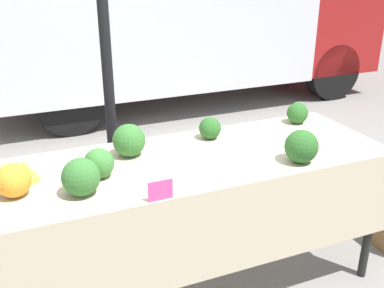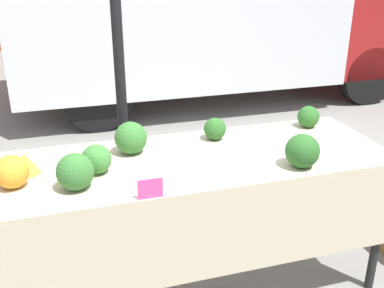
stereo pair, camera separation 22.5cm
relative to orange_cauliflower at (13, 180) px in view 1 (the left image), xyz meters
name	(u,v)px [view 1 (the left image)]	position (x,y,z in m)	size (l,w,h in m)	color
ground_plane	(192,286)	(0.89, 0.07, -0.93)	(40.00, 40.00, 0.00)	gray
tent_pole	(106,49)	(0.64, 0.88, 0.38)	(0.07, 0.07, 2.62)	black
market_table	(197,181)	(0.89, 0.01, -0.19)	(2.15, 0.75, 0.85)	beige
orange_cauliflower	(13,180)	(0.00, 0.00, 0.00)	(0.16, 0.16, 0.16)	orange
romanesco_head	(25,171)	(0.05, 0.13, -0.02)	(0.14, 0.14, 0.11)	#93B238
broccoli_head_0	(210,128)	(1.09, 0.29, -0.01)	(0.13, 0.13, 0.13)	#285B23
broccoli_head_1	(297,113)	(1.72, 0.32, -0.01)	(0.14, 0.14, 0.14)	#285B23
broccoli_head_2	(301,146)	(1.39, -0.19, 0.01)	(0.17, 0.17, 0.17)	#285B23
broccoli_head_3	(81,177)	(0.28, -0.10, 0.01)	(0.17, 0.17, 0.17)	#336B2D
broccoli_head_4	(129,140)	(0.59, 0.23, 0.01)	(0.18, 0.18, 0.18)	#336B2D
broccoli_head_5	(99,163)	(0.39, 0.04, 0.00)	(0.15, 0.15, 0.15)	#387533
price_sign	(160,190)	(0.59, -0.29, -0.03)	(0.11, 0.01, 0.09)	#EF4793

